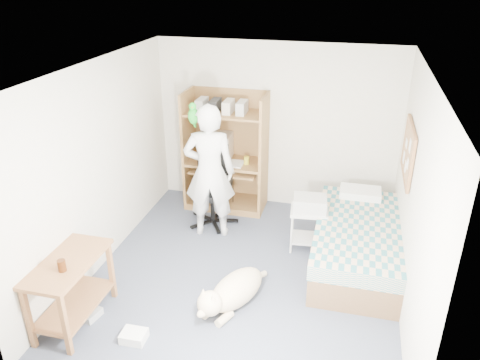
% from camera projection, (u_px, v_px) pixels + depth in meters
% --- Properties ---
extents(floor, '(4.00, 4.00, 0.00)m').
position_uv_depth(floor, '(244.00, 275.00, 5.73)').
color(floor, '#42495A').
rests_on(floor, ground).
extents(wall_back, '(3.60, 0.02, 2.50)m').
position_uv_depth(wall_back, '(276.00, 127.00, 6.96)').
color(wall_back, beige).
rests_on(wall_back, floor).
extents(wall_right, '(0.02, 4.00, 2.50)m').
position_uv_depth(wall_right, '(415.00, 201.00, 4.81)').
color(wall_right, beige).
rests_on(wall_right, floor).
extents(wall_left, '(0.02, 4.00, 2.50)m').
position_uv_depth(wall_left, '(99.00, 167.00, 5.60)').
color(wall_left, beige).
rests_on(wall_left, floor).
extents(ceiling, '(3.60, 4.00, 0.02)m').
position_uv_depth(ceiling, '(245.00, 70.00, 4.67)').
color(ceiling, white).
rests_on(ceiling, wall_back).
extents(computer_hutch, '(1.20, 0.63, 1.80)m').
position_uv_depth(computer_hutch, '(227.00, 156.00, 7.07)').
color(computer_hutch, brown).
rests_on(computer_hutch, floor).
extents(bed, '(1.02, 2.02, 0.66)m').
position_uv_depth(bed, '(356.00, 243.00, 5.87)').
color(bed, brown).
rests_on(bed, floor).
extents(side_desk, '(0.50, 1.00, 0.75)m').
position_uv_depth(side_desk, '(71.00, 282.00, 4.81)').
color(side_desk, brown).
rests_on(side_desk, floor).
extents(corkboard, '(0.04, 0.94, 0.66)m').
position_uv_depth(corkboard, '(408.00, 152.00, 5.52)').
color(corkboard, olive).
rests_on(corkboard, wall_right).
extents(office_chair, '(0.63, 0.63, 1.13)m').
position_uv_depth(office_chair, '(213.00, 197.00, 6.76)').
color(office_chair, black).
rests_on(office_chair, floor).
extents(person, '(0.76, 0.58, 1.87)m').
position_uv_depth(person, '(209.00, 172.00, 6.25)').
color(person, white).
rests_on(person, floor).
extents(parrot, '(0.14, 0.24, 0.38)m').
position_uv_depth(parrot, '(193.00, 115.00, 5.98)').
color(parrot, '#13861D').
rests_on(parrot, person).
extents(dog, '(0.67, 1.11, 0.44)m').
position_uv_depth(dog, '(233.00, 291.00, 5.15)').
color(dog, beige).
rests_on(dog, floor).
extents(printer_cart, '(0.52, 0.43, 0.58)m').
position_uv_depth(printer_cart, '(309.00, 223.00, 6.13)').
color(printer_cart, silver).
rests_on(printer_cart, floor).
extents(printer, '(0.45, 0.36, 0.18)m').
position_uv_depth(printer, '(310.00, 203.00, 6.01)').
color(printer, '#AFAEAA').
rests_on(printer, printer_cart).
extents(crt_monitor, '(0.43, 0.45, 0.38)m').
position_uv_depth(crt_monitor, '(218.00, 146.00, 7.04)').
color(crt_monitor, beige).
rests_on(crt_monitor, computer_hutch).
extents(keyboard, '(0.46, 0.18, 0.03)m').
position_uv_depth(keyboard, '(221.00, 169.00, 7.00)').
color(keyboard, beige).
rests_on(keyboard, computer_hutch).
extents(pencil_cup, '(0.08, 0.08, 0.12)m').
position_uv_depth(pencil_cup, '(246.00, 160.00, 6.92)').
color(pencil_cup, gold).
rests_on(pencil_cup, computer_hutch).
extents(drink_glass, '(0.08, 0.08, 0.12)m').
position_uv_depth(drink_glass, '(62.00, 266.00, 4.53)').
color(drink_glass, '#3D1D09').
rests_on(drink_glass, side_desk).
extents(floor_box_a, '(0.26, 0.21, 0.10)m').
position_uv_depth(floor_box_a, '(134.00, 336.00, 4.73)').
color(floor_box_a, white).
rests_on(floor_box_a, floor).
extents(floor_box_b, '(0.22, 0.25, 0.08)m').
position_uv_depth(floor_box_b, '(90.00, 314.00, 5.04)').
color(floor_box_b, '#A6A7A2').
rests_on(floor_box_b, floor).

